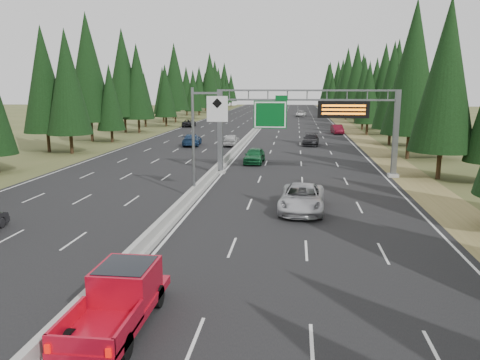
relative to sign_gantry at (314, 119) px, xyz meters
name	(u,v)px	position (x,y,z in m)	size (l,w,h in m)	color
road	(257,130)	(-8.92, 45.12, -5.23)	(32.00, 260.00, 0.08)	black
shoulder_right	(353,131)	(8.88, 45.12, -5.24)	(3.60, 260.00, 0.06)	olive
shoulder_left	(165,129)	(-26.72, 45.12, -5.24)	(3.60, 260.00, 0.06)	#424E24
median_barrier	(257,128)	(-8.92, 45.12, -4.85)	(0.70, 260.00, 0.85)	#9A9994
sign_gantry	(314,119)	(0.00, 0.00, 0.00)	(16.75, 0.98, 7.80)	slate
hov_sign_pole	(201,135)	(-8.33, -9.92, -0.54)	(2.80, 0.50, 8.00)	slate
tree_row_right	(384,80)	(12.85, 38.62, 3.91)	(11.48, 244.04, 18.87)	black
tree_row_left	(134,81)	(-31.15, 41.27, 3.87)	(11.70, 243.26, 18.88)	black
silver_minivan	(302,198)	(-1.07, -12.74, -4.33)	(2.84, 6.15, 1.71)	#BBBAC0
red_pickup	(122,293)	(-7.42, -28.41, -4.14)	(2.08, 5.82, 1.90)	black
car_ahead_green	(254,155)	(-5.91, 6.44, -4.36)	(1.95, 4.84, 1.65)	#166132
car_ahead_dkred	(337,129)	(5.58, 39.80, -4.39)	(1.68, 4.83, 1.59)	#5B0D1B
car_ahead_dkgrey	(311,140)	(0.56, 23.17, -4.42)	(2.16, 5.31, 1.54)	black
car_ahead_white	(301,114)	(-0.23, 87.44, -4.40)	(2.61, 5.66, 1.57)	silver
car_ahead_far	(275,114)	(-7.42, 88.11, -4.47)	(1.69, 4.20, 1.43)	black
car_onc_blue	(192,140)	(-15.89, 20.65, -4.38)	(2.27, 5.58, 1.62)	navy
car_onc_white	(231,140)	(-10.42, 21.11, -4.38)	(1.92, 4.77, 1.63)	#BEBEBE
car_onc_far	(189,123)	(-23.42, 51.54, -4.46)	(2.42, 5.25, 1.46)	black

